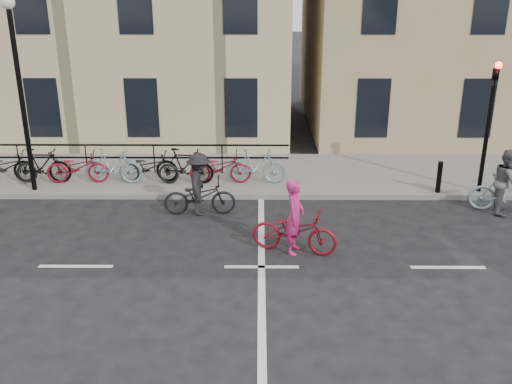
{
  "coord_description": "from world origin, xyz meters",
  "views": [
    {
      "loc": [
        -0.05,
        -10.9,
        5.78
      ],
      "look_at": [
        -0.13,
        1.67,
        1.1
      ],
      "focal_mm": 40.0,
      "sensor_mm": 36.0,
      "label": 1
    }
  ],
  "objects_px": {
    "lamp_post": "(18,72)",
    "cyclist_pink": "(294,227)",
    "cyclist_grey": "(505,188)",
    "cyclist_dark": "(199,191)",
    "traffic_light": "(490,111)"
  },
  "relations": [
    {
      "from": "traffic_light",
      "to": "cyclist_pink",
      "type": "height_order",
      "value": "traffic_light"
    },
    {
      "from": "lamp_post",
      "to": "cyclist_pink",
      "type": "xyz_separation_m",
      "value": [
        7.23,
        -3.65,
        -2.89
      ]
    },
    {
      "from": "lamp_post",
      "to": "cyclist_dark",
      "type": "bearing_deg",
      "value": -16.3
    },
    {
      "from": "traffic_light",
      "to": "lamp_post",
      "type": "bearing_deg",
      "value": 179.73
    },
    {
      "from": "traffic_light",
      "to": "cyclist_pink",
      "type": "bearing_deg",
      "value": -146.72
    },
    {
      "from": "traffic_light",
      "to": "cyclist_grey",
      "type": "bearing_deg",
      "value": -81.09
    },
    {
      "from": "lamp_post",
      "to": "cyclist_grey",
      "type": "relative_size",
      "value": 2.86
    },
    {
      "from": "cyclist_grey",
      "to": "lamp_post",
      "type": "bearing_deg",
      "value": 101.7
    },
    {
      "from": "cyclist_pink",
      "to": "lamp_post",
      "type": "bearing_deg",
      "value": 78.73
    },
    {
      "from": "traffic_light",
      "to": "cyclist_pink",
      "type": "distance_m",
      "value": 6.8
    },
    {
      "from": "cyclist_pink",
      "to": "cyclist_dark",
      "type": "bearing_deg",
      "value": 62.05
    },
    {
      "from": "cyclist_grey",
      "to": "cyclist_dark",
      "type": "distance_m",
      "value": 8.0
    },
    {
      "from": "cyclist_pink",
      "to": "cyclist_grey",
      "type": "height_order",
      "value": "cyclist_pink"
    },
    {
      "from": "cyclist_dark",
      "to": "cyclist_pink",
      "type": "bearing_deg",
      "value": -136.39
    },
    {
      "from": "cyclist_pink",
      "to": "cyclist_dark",
      "type": "distance_m",
      "value": 3.22
    }
  ]
}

